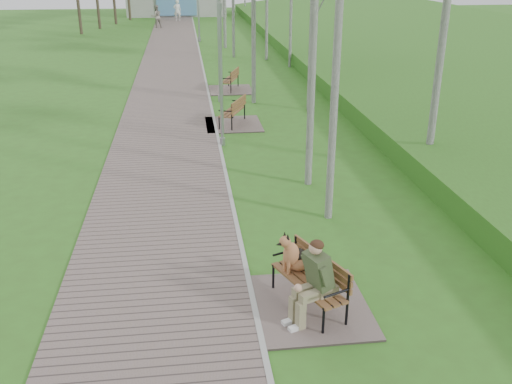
% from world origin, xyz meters
% --- Properties ---
extents(ground, '(120.00, 120.00, 0.00)m').
position_xyz_m(ground, '(0.00, 0.00, 0.00)').
color(ground, '#34611F').
rests_on(ground, ground).
extents(walkway, '(3.50, 67.00, 0.04)m').
position_xyz_m(walkway, '(-1.75, 21.50, 0.02)').
color(walkway, '#71605C').
rests_on(walkway, ground).
extents(kerb, '(0.10, 67.00, 0.05)m').
position_xyz_m(kerb, '(0.00, 21.50, 0.03)').
color(kerb, '#999993').
rests_on(kerb, ground).
extents(embankment, '(14.00, 70.00, 1.60)m').
position_xyz_m(embankment, '(12.00, 20.00, 0.00)').
color(embankment, '#387F23').
rests_on(embankment, ground).
extents(bench_main, '(2.02, 2.25, 1.76)m').
position_xyz_m(bench_main, '(0.88, -3.70, 0.50)').
color(bench_main, '#71605C').
rests_on(bench_main, ground).
extents(bench_second, '(2.01, 2.23, 1.23)m').
position_xyz_m(bench_second, '(0.63, 8.22, 0.23)').
color(bench_second, '#71605C').
rests_on(bench_second, ground).
extents(bench_third, '(1.96, 2.18, 1.20)m').
position_xyz_m(bench_third, '(1.02, 14.02, 0.23)').
color(bench_third, '#71605C').
rests_on(bench_third, ground).
extents(lamp_post_near, '(0.17, 0.17, 4.44)m').
position_xyz_m(lamp_post_near, '(0.10, 5.83, 2.07)').
color(lamp_post_near, gray).
rests_on(lamp_post_near, ground).
extents(lamp_post_second, '(0.20, 0.20, 5.09)m').
position_xyz_m(lamp_post_second, '(0.44, 11.85, 2.38)').
color(lamp_post_second, gray).
rests_on(lamp_post_second, ground).
extents(lamp_post_third, '(0.20, 0.20, 5.30)m').
position_xyz_m(lamp_post_third, '(0.17, 30.54, 2.48)').
color(lamp_post_third, gray).
rests_on(lamp_post_third, ground).
extents(pedestrian_near, '(0.78, 0.58, 1.94)m').
position_xyz_m(pedestrian_near, '(-1.43, 44.83, 0.97)').
color(pedestrian_near, white).
rests_on(pedestrian_near, ground).
extents(pedestrian_far, '(1.10, 0.97, 1.88)m').
position_xyz_m(pedestrian_far, '(-3.20, 39.61, 0.94)').
color(pedestrian_far, gray).
rests_on(pedestrian_far, ground).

